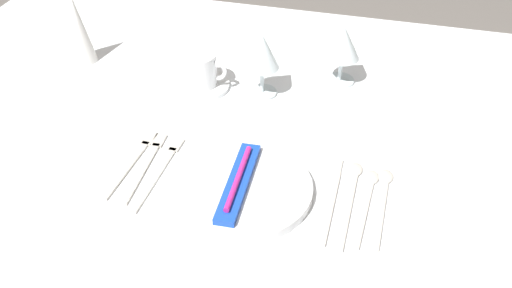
{
  "coord_description": "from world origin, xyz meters",
  "views": [
    {
      "loc": [
        0.21,
        -0.97,
        1.44
      ],
      "look_at": [
        -0.02,
        -0.11,
        0.76
      ],
      "focal_mm": 41.19,
      "sensor_mm": 36.0,
      "label": 1
    }
  ],
  "objects_px": {
    "toothbrush_package": "(238,181)",
    "spoon_tea": "(383,197)",
    "fork_inner": "(146,164)",
    "fork_salad": "(133,161)",
    "spoon_dessert": "(367,197)",
    "wine_glass_left": "(343,44)",
    "wine_glass_centre": "(262,54)",
    "dinner_plate": "(239,189)",
    "spoon_soup": "(350,193)",
    "napkin_folded": "(77,27)",
    "fork_outer": "(160,170)",
    "dinner_knife": "(330,201)",
    "coffee_cup_left": "(198,69)"
  },
  "relations": [
    {
      "from": "fork_inner",
      "to": "fork_salad",
      "type": "relative_size",
      "value": 1.02
    },
    {
      "from": "dinner_knife",
      "to": "wine_glass_left",
      "type": "xyz_separation_m",
      "value": [
        -0.04,
        0.41,
        0.09
      ]
    },
    {
      "from": "dinner_plate",
      "to": "wine_glass_centre",
      "type": "distance_m",
      "value": 0.34
    },
    {
      "from": "fork_outer",
      "to": "dinner_knife",
      "type": "height_order",
      "value": "same"
    },
    {
      "from": "coffee_cup_left",
      "to": "napkin_folded",
      "type": "height_order",
      "value": "napkin_folded"
    },
    {
      "from": "dinner_plate",
      "to": "toothbrush_package",
      "type": "bearing_deg",
      "value": 104.04
    },
    {
      "from": "toothbrush_package",
      "to": "spoon_dessert",
      "type": "height_order",
      "value": "toothbrush_package"
    },
    {
      "from": "spoon_tea",
      "to": "fork_salad",
      "type": "bearing_deg",
      "value": -177.6
    },
    {
      "from": "fork_salad",
      "to": "spoon_soup",
      "type": "distance_m",
      "value": 0.41
    },
    {
      "from": "fork_inner",
      "to": "dinner_knife",
      "type": "distance_m",
      "value": 0.35
    },
    {
      "from": "toothbrush_package",
      "to": "fork_outer",
      "type": "xyz_separation_m",
      "value": [
        -0.16,
        0.02,
        -0.02
      ]
    },
    {
      "from": "coffee_cup_left",
      "to": "wine_glass_centre",
      "type": "xyz_separation_m",
      "value": [
        0.14,
        0.01,
        0.05
      ]
    },
    {
      "from": "wine_glass_left",
      "to": "wine_glass_centre",
      "type": "bearing_deg",
      "value": -149.05
    },
    {
      "from": "wine_glass_left",
      "to": "dinner_plate",
      "type": "bearing_deg",
      "value": -105.37
    },
    {
      "from": "wine_glass_centre",
      "to": "fork_salad",
      "type": "bearing_deg",
      "value": -120.76
    },
    {
      "from": "fork_outer",
      "to": "dinner_knife",
      "type": "xyz_separation_m",
      "value": [
        0.32,
        -0.0,
        0.0
      ]
    },
    {
      "from": "dinner_plate",
      "to": "dinner_knife",
      "type": "xyz_separation_m",
      "value": [
        0.16,
        0.02,
        -0.01
      ]
    },
    {
      "from": "toothbrush_package",
      "to": "spoon_tea",
      "type": "bearing_deg",
      "value": 11.57
    },
    {
      "from": "spoon_dessert",
      "to": "wine_glass_left",
      "type": "bearing_deg",
      "value": 105.62
    },
    {
      "from": "fork_salad",
      "to": "spoon_dessert",
      "type": "distance_m",
      "value": 0.44
    },
    {
      "from": "toothbrush_package",
      "to": "wine_glass_left",
      "type": "height_order",
      "value": "wine_glass_left"
    },
    {
      "from": "spoon_soup",
      "to": "napkin_folded",
      "type": "height_order",
      "value": "napkin_folded"
    },
    {
      "from": "fork_inner",
      "to": "coffee_cup_left",
      "type": "bearing_deg",
      "value": 89.02
    },
    {
      "from": "toothbrush_package",
      "to": "fork_inner",
      "type": "distance_m",
      "value": 0.19
    },
    {
      "from": "dinner_knife",
      "to": "spoon_dessert",
      "type": "height_order",
      "value": "spoon_dessert"
    },
    {
      "from": "dinner_plate",
      "to": "coffee_cup_left",
      "type": "xyz_separation_m",
      "value": [
        -0.19,
        0.32,
        0.04
      ]
    },
    {
      "from": "fork_inner",
      "to": "napkin_folded",
      "type": "xyz_separation_m",
      "value": [
        -0.31,
        0.33,
        0.08
      ]
    },
    {
      "from": "toothbrush_package",
      "to": "fork_inner",
      "type": "height_order",
      "value": "toothbrush_package"
    },
    {
      "from": "napkin_folded",
      "to": "dinner_knife",
      "type": "bearing_deg",
      "value": -27.52
    },
    {
      "from": "napkin_folded",
      "to": "toothbrush_package",
      "type": "bearing_deg",
      "value": -35.89
    },
    {
      "from": "fork_inner",
      "to": "spoon_soup",
      "type": "distance_m",
      "value": 0.38
    },
    {
      "from": "fork_outer",
      "to": "fork_inner",
      "type": "distance_m",
      "value": 0.03
    },
    {
      "from": "spoon_soup",
      "to": "spoon_tea",
      "type": "relative_size",
      "value": 1.11
    },
    {
      "from": "toothbrush_package",
      "to": "wine_glass_centre",
      "type": "xyz_separation_m",
      "value": [
        -0.04,
        0.33,
        0.07
      ]
    },
    {
      "from": "fork_inner",
      "to": "spoon_tea",
      "type": "distance_m",
      "value": 0.44
    },
    {
      "from": "fork_inner",
      "to": "wine_glass_centre",
      "type": "relative_size",
      "value": 1.44
    },
    {
      "from": "wine_glass_centre",
      "to": "wine_glass_left",
      "type": "height_order",
      "value": "wine_glass_centre"
    },
    {
      "from": "spoon_dessert",
      "to": "dinner_knife",
      "type": "bearing_deg",
      "value": -156.45
    },
    {
      "from": "fork_salad",
      "to": "napkin_folded",
      "type": "relative_size",
      "value": 1.17
    },
    {
      "from": "fork_salad",
      "to": "wine_glass_centre",
      "type": "relative_size",
      "value": 1.41
    },
    {
      "from": "fork_inner",
      "to": "wine_glass_left",
      "type": "xyz_separation_m",
      "value": [
        0.31,
        0.39,
        0.09
      ]
    },
    {
      "from": "dinner_plate",
      "to": "wine_glass_centre",
      "type": "relative_size",
      "value": 1.81
    },
    {
      "from": "wine_glass_left",
      "to": "spoon_tea",
      "type": "bearing_deg",
      "value": -70.36
    },
    {
      "from": "toothbrush_package",
      "to": "fork_salad",
      "type": "relative_size",
      "value": 1.03
    },
    {
      "from": "dinner_plate",
      "to": "fork_inner",
      "type": "bearing_deg",
      "value": 171.29
    },
    {
      "from": "toothbrush_package",
      "to": "spoon_tea",
      "type": "height_order",
      "value": "toothbrush_package"
    },
    {
      "from": "fork_inner",
      "to": "wine_glass_left",
      "type": "relative_size",
      "value": 1.5
    },
    {
      "from": "dinner_plate",
      "to": "spoon_soup",
      "type": "bearing_deg",
      "value": 13.7
    },
    {
      "from": "fork_outer",
      "to": "wine_glass_left",
      "type": "xyz_separation_m",
      "value": [
        0.27,
        0.4,
        0.09
      ]
    },
    {
      "from": "spoon_dessert",
      "to": "fork_outer",
      "type": "bearing_deg",
      "value": -176.39
    }
  ]
}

